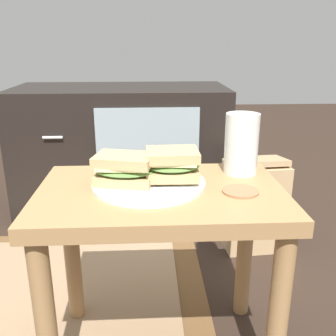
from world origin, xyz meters
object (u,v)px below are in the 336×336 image
at_px(tv_cabinet, 123,149).
at_px(sandwich_front, 124,169).
at_px(sandwich_back, 172,164).
at_px(paper_bag, 254,204).
at_px(plate, 149,183).
at_px(beer_glass, 241,145).
at_px(coaster, 240,191).

xyz_separation_m(tv_cabinet, sandwich_front, (0.07, -0.93, 0.21)).
bearing_deg(tv_cabinet, sandwich_back, -79.21).
bearing_deg(tv_cabinet, paper_bag, -38.49).
bearing_deg(paper_bag, plate, -128.57).
xyz_separation_m(beer_glass, paper_bag, (0.17, 0.43, -0.35)).
height_order(tv_cabinet, plate, tv_cabinet).
bearing_deg(beer_glass, tv_cabinet, 112.62).
bearing_deg(plate, paper_bag, 51.43).
height_order(plate, beer_glass, beer_glass).
bearing_deg(beer_glass, paper_bag, 68.12).
relative_size(beer_glass, coaster, 1.88).
relative_size(sandwich_back, paper_bag, 0.35).
height_order(beer_glass, coaster, beer_glass).
relative_size(plate, coaster, 3.26).
bearing_deg(beer_glass, sandwich_front, -163.85).
relative_size(tv_cabinet, sandwich_back, 7.38).
relative_size(tv_cabinet, plate, 3.65).
bearing_deg(sandwich_front, paper_bag, 48.12).
bearing_deg(beer_glass, plate, -161.40).
height_order(plate, sandwich_back, sandwich_back).
height_order(plate, paper_bag, plate).
bearing_deg(plate, coaster, -14.62).
distance_m(plate, sandwich_back, 0.07).
bearing_deg(coaster, tv_cabinet, 108.31).
distance_m(tv_cabinet, plate, 0.95).
height_order(sandwich_back, coaster, sandwich_back).
xyz_separation_m(sandwich_back, coaster, (0.15, -0.06, -0.05)).
distance_m(sandwich_back, coaster, 0.17).
bearing_deg(sandwich_front, coaster, -10.54).
height_order(sandwich_front, coaster, sandwich_front).
distance_m(tv_cabinet, sandwich_front, 0.96).
height_order(tv_cabinet, sandwich_front, tv_cabinet).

